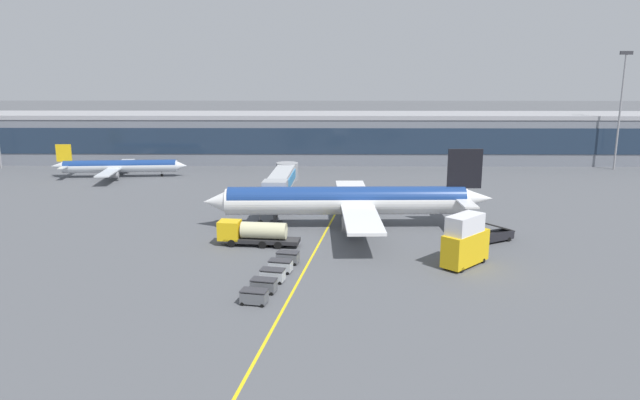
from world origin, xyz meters
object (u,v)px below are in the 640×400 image
at_px(baggage_cart_0, 254,296).
at_px(baggage_cart_3, 281,266).
at_px(baggage_cart_1, 264,285).
at_px(baggage_cart_2, 273,275).
at_px(commuter_jet_far, 120,166).
at_px(main_airliner, 348,200).
at_px(fuel_tanker, 253,233).
at_px(catering_lift, 465,241).
at_px(belt_loader, 493,235).
at_px(baggage_cart_4, 288,257).

bearing_deg(baggage_cart_0, baggage_cart_3, 78.42).
distance_m(baggage_cart_1, baggage_cart_2, 3.20).
bearing_deg(baggage_cart_0, commuter_jet_far, 118.20).
bearing_deg(main_airliner, baggage_cart_3, -112.95).
relative_size(baggage_cart_0, baggage_cart_1, 1.00).
height_order(fuel_tanker, baggage_cart_3, fuel_tanker).
bearing_deg(baggage_cart_2, catering_lift, 14.23).
relative_size(main_airliner, belt_loader, 6.42).
relative_size(belt_loader, catering_lift, 1.01).
height_order(baggage_cart_3, baggage_cart_4, same).
relative_size(catering_lift, baggage_cart_4, 2.28).
bearing_deg(fuel_tanker, baggage_cart_1, -79.47).
height_order(catering_lift, commuter_jet_far, commuter_jet_far).
relative_size(baggage_cart_0, commuter_jet_far, 0.10).
distance_m(fuel_tanker, commuter_jet_far, 60.77).
xyz_separation_m(main_airliner, baggage_cart_3, (-8.54, -20.17, -3.21)).
xyz_separation_m(baggage_cart_1, baggage_cart_2, (0.64, 3.13, 0.00)).
xyz_separation_m(baggage_cart_3, commuter_jet_far, (-39.30, 60.31, 1.62)).
xyz_separation_m(main_airliner, catering_lift, (13.23, -17.62, -0.92)).
xyz_separation_m(fuel_tanker, baggage_cart_4, (5.06, -7.43, -0.96)).
distance_m(main_airliner, baggage_cart_2, 25.26).
xyz_separation_m(baggage_cart_3, baggage_cart_4, (0.64, 3.13, 0.00)).
distance_m(fuel_tanker, baggage_cart_0, 20.14).
height_order(main_airliner, baggage_cart_1, main_airliner).
distance_m(belt_loader, commuter_jet_far, 82.55).
xyz_separation_m(baggage_cart_1, baggage_cart_4, (1.93, 9.40, 0.00)).
xyz_separation_m(belt_loader, baggage_cart_2, (-28.57, -15.57, -0.21)).
bearing_deg(baggage_cart_0, baggage_cart_2, 78.42).
bearing_deg(baggage_cart_3, fuel_tanker, 112.68).
relative_size(catering_lift, baggage_cart_1, 2.28).
relative_size(baggage_cart_2, commuter_jet_far, 0.10).
xyz_separation_m(main_airliner, commuter_jet_far, (-47.84, 40.14, -1.59)).
height_order(catering_lift, baggage_cart_2, catering_lift).
bearing_deg(baggage_cart_3, baggage_cart_4, 78.42).
relative_size(baggage_cart_1, baggage_cart_2, 1.00).
bearing_deg(catering_lift, baggage_cart_4, 178.41).
bearing_deg(baggage_cart_4, commuter_jet_far, 124.94).
height_order(main_airliner, belt_loader, main_airliner).
relative_size(baggage_cart_1, baggage_cart_4, 1.00).
height_order(fuel_tanker, baggage_cart_0, fuel_tanker).
xyz_separation_m(baggage_cart_0, baggage_cart_4, (2.57, 12.54, 0.00)).
bearing_deg(main_airliner, fuel_tanker, -143.43).
distance_m(main_airliner, fuel_tanker, 16.29).
relative_size(belt_loader, baggage_cart_0, 2.30).
xyz_separation_m(fuel_tanker, catering_lift, (26.19, -8.01, 1.32)).
xyz_separation_m(fuel_tanker, commuter_jet_far, (-34.89, 49.75, 0.66)).
distance_m(baggage_cart_2, baggage_cart_3, 3.20).
xyz_separation_m(belt_loader, baggage_cart_3, (-27.93, -12.43, -0.21)).
height_order(baggage_cart_0, baggage_cart_3, same).
distance_m(catering_lift, baggage_cart_4, 21.26).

